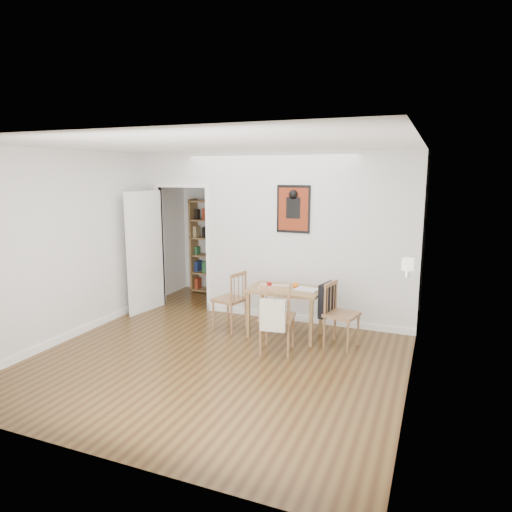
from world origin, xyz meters
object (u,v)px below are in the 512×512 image
at_px(fireplace, 406,316).
at_px(orange_fruit, 295,285).
at_px(chair_left, 229,300).
at_px(chair_front, 277,317).
at_px(bookshelf, 210,247).
at_px(red_glass, 269,285).
at_px(ceramic_jar_a, 407,265).
at_px(ceramic_jar_b, 411,264).
at_px(dining_table, 285,294).
at_px(chair_right, 340,314).
at_px(mantel_lamp, 408,265).
at_px(notebook, 307,289).

xyz_separation_m(fireplace, orange_fruit, (-1.53, 0.50, 0.12)).
xyz_separation_m(chair_left, chair_front, (0.95, -0.58, 0.03)).
distance_m(chair_front, bookshelf, 3.24).
bearing_deg(red_glass, chair_front, -59.96).
distance_m(chair_left, bookshelf, 2.21).
xyz_separation_m(ceramic_jar_a, ceramic_jar_b, (0.03, 0.20, -0.02)).
relative_size(chair_left, bookshelf, 0.49).
distance_m(chair_front, ceramic_jar_b, 1.78).
bearing_deg(dining_table, chair_front, -81.31).
height_order(chair_right, ceramic_jar_a, ceramic_jar_a).
distance_m(mantel_lamp, ceramic_jar_b, 0.58).
bearing_deg(red_glass, chair_right, -0.99).
height_order(bookshelf, ceramic_jar_b, bookshelf).
distance_m(chair_left, notebook, 1.19).
xyz_separation_m(dining_table, chair_front, (0.09, -0.61, -0.14)).
bearing_deg(ceramic_jar_b, fireplace, -90.55).
distance_m(mantel_lamp, ceramic_jar_a, 0.37).
distance_m(chair_right, orange_fruit, 0.77).
distance_m(chair_right, fireplace, 0.91).
xyz_separation_m(chair_right, ceramic_jar_a, (0.82, -0.25, 0.77)).
xyz_separation_m(chair_left, orange_fruit, (0.97, 0.12, 0.29)).
xyz_separation_m(chair_front, ceramic_jar_b, (1.56, 0.46, 0.74)).
distance_m(orange_fruit, mantel_lamp, 1.82).
distance_m(chair_front, orange_fruit, 0.76).
bearing_deg(mantel_lamp, orange_fruit, 151.78).
bearing_deg(chair_right, bookshelf, 147.38).
bearing_deg(red_glass, mantel_lamp, -18.83).
bearing_deg(fireplace, bookshelf, 150.11).
bearing_deg(fireplace, chair_front, -172.44).
bearing_deg(chair_left, ceramic_jar_a, -7.65).
relative_size(dining_table, chair_front, 1.10).
height_order(mantel_lamp, ceramic_jar_a, mantel_lamp).
height_order(notebook, mantel_lamp, mantel_lamp).
xyz_separation_m(mantel_lamp, ceramic_jar_a, (-0.02, 0.36, -0.06)).
height_order(fireplace, notebook, fireplace).
relative_size(mantel_lamp, ceramic_jar_a, 1.59).
distance_m(fireplace, notebook, 1.42).
xyz_separation_m(chair_front, bookshelf, (-2.19, 2.36, 0.42)).
bearing_deg(chair_front, ceramic_jar_b, 16.29).
xyz_separation_m(fireplace, notebook, (-1.35, 0.45, 0.08)).
distance_m(dining_table, ceramic_jar_a, 1.77).
bearing_deg(fireplace, dining_table, 166.25).
relative_size(bookshelf, red_glass, 19.40).
xyz_separation_m(notebook, mantel_lamp, (1.35, -0.77, 0.59)).
relative_size(fireplace, ceramic_jar_a, 9.51).
height_order(red_glass, notebook, red_glass).
distance_m(red_glass, notebook, 0.53).
bearing_deg(chair_front, fireplace, 7.56).
distance_m(chair_right, ceramic_jar_b, 1.13).
distance_m(red_glass, mantel_lamp, 2.04).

